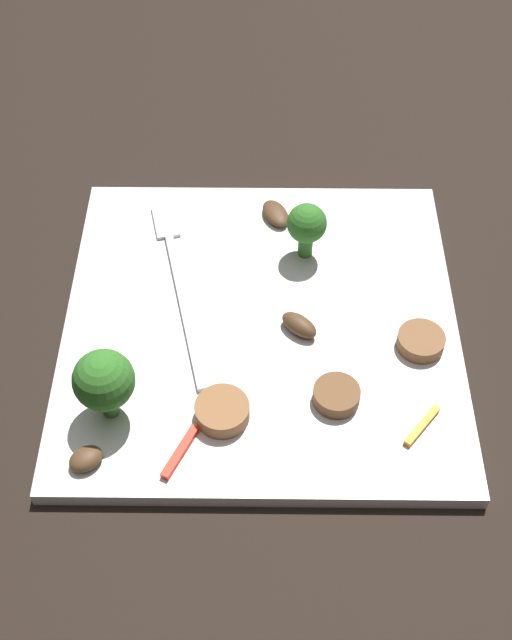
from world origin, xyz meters
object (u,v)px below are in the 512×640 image
(pepper_strip_1, at_px, (417,426))
(mushroom_1, at_px, (271,213))
(sausage_slice_1, at_px, (416,341))
(mushroom_0, at_px, (294,325))
(broccoli_floret_1, at_px, (98,381))
(mushroom_2, at_px, (80,459))
(broccoli_floret_0, at_px, (302,225))
(sausage_slice_2, at_px, (331,395))
(fork, at_px, (173,276))
(pepper_strip_0, at_px, (175,452))
(sausage_slice_0, at_px, (217,411))
(plate, at_px, (256,325))

(pepper_strip_1, bearing_deg, mushroom_1, 25.70)
(sausage_slice_1, relative_size, mushroom_0, 1.14)
(mushroom_0, bearing_deg, broccoli_floret_1, 119.00)
(mushroom_1, relative_size, mushroom_2, 1.42)
(broccoli_floret_0, xyz_separation_m, broccoli_floret_1, (-0.14, 0.13, 0.01))
(sausage_slice_2, bearing_deg, pepper_strip_1, -110.87)
(fork, height_order, pepper_strip_1, same)
(fork, bearing_deg, pepper_strip_0, 171.73)
(sausage_slice_0, relative_size, pepper_strip_1, 0.99)
(plate, height_order, pepper_strip_1, pepper_strip_1)
(plate, distance_m, pepper_strip_0, 0.12)
(sausage_slice_2, bearing_deg, broccoli_floret_0, 7.13)
(broccoli_floret_0, bearing_deg, broccoli_floret_1, 137.86)
(broccoli_floret_1, xyz_separation_m, mushroom_0, (0.07, -0.12, -0.03))
(fork, relative_size, pepper_strip_1, 4.98)
(sausage_slice_0, distance_m, sausage_slice_1, 0.15)
(plate, relative_size, broccoli_floret_1, 5.02)
(mushroom_0, bearing_deg, sausage_slice_2, -158.44)
(broccoli_floret_0, height_order, mushroom_2, broccoli_floret_0)
(fork, xyz_separation_m, pepper_strip_0, (-0.15, -0.01, 0.00))
(mushroom_0, height_order, mushroom_2, mushroom_0)
(broccoli_floret_0, relative_size, broccoli_floret_1, 0.84)
(fork, distance_m, sausage_slice_1, 0.18)
(sausage_slice_1, relative_size, mushroom_1, 1.07)
(broccoli_floret_0, height_order, mushroom_1, broccoli_floret_0)
(sausage_slice_0, relative_size, sausage_slice_2, 1.14)
(broccoli_floret_0, height_order, sausage_slice_2, broccoli_floret_0)
(sausage_slice_0, xyz_separation_m, sausage_slice_1, (0.06, -0.13, -0.00))
(broccoli_floret_1, xyz_separation_m, pepper_strip_0, (-0.03, -0.05, -0.03))
(fork, height_order, mushroom_0, mushroom_0)
(sausage_slice_1, height_order, mushroom_1, sausage_slice_1)
(broccoli_floret_0, xyz_separation_m, pepper_strip_0, (-0.17, 0.08, -0.03))
(sausage_slice_1, distance_m, sausage_slice_2, 0.08)
(sausage_slice_2, height_order, mushroom_2, same)
(plate, bearing_deg, mushroom_2, 137.01)
(plate, height_order, sausage_slice_2, sausage_slice_2)
(plate, height_order, sausage_slice_1, sausage_slice_1)
(fork, relative_size, broccoli_floret_1, 3.23)
(fork, bearing_deg, mushroom_2, 150.72)
(plate, xyz_separation_m, mushroom_0, (-0.01, -0.03, 0.01))
(pepper_strip_0, bearing_deg, broccoli_floret_0, -25.41)
(broccoli_floret_0, xyz_separation_m, mushroom_0, (-0.07, 0.01, -0.02))
(pepper_strip_0, bearing_deg, plate, -24.62)
(plate, relative_size, sausage_slice_0, 7.83)
(broccoli_floret_1, bearing_deg, mushroom_2, 164.04)
(broccoli_floret_0, distance_m, pepper_strip_1, 0.17)
(mushroom_1, bearing_deg, sausage_slice_0, 169.19)
(sausage_slice_1, bearing_deg, fork, 70.17)
(mushroom_0, distance_m, mushroom_2, 0.17)
(mushroom_2, distance_m, pepper_strip_1, 0.21)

